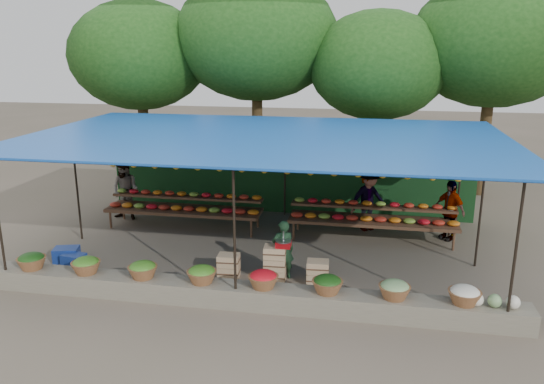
% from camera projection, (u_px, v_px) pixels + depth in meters
% --- Properties ---
extents(ground, '(60.00, 60.00, 0.00)m').
position_uv_depth(ground, '(265.00, 251.00, 12.75)').
color(ground, brown).
rests_on(ground, ground).
extents(stone_curb, '(10.60, 0.55, 0.40)m').
position_uv_depth(stone_curb, '(238.00, 295.00, 10.09)').
color(stone_curb, '#676052').
rests_on(stone_curb, ground).
extents(stall_canopy, '(10.80, 6.60, 2.82)m').
position_uv_depth(stall_canopy, '(266.00, 141.00, 12.09)').
color(stall_canopy, black).
rests_on(stall_canopy, ground).
extents(produce_baskets, '(8.98, 0.58, 0.34)m').
position_uv_depth(produce_baskets, '(232.00, 277.00, 10.01)').
color(produce_baskets, brown).
rests_on(produce_baskets, stone_curb).
extents(netting_backdrop, '(10.60, 0.06, 2.50)m').
position_uv_depth(netting_backdrop, '(286.00, 171.00, 15.40)').
color(netting_backdrop, '#16401A').
rests_on(netting_backdrop, ground).
extents(tree_row, '(16.51, 5.50, 7.12)m').
position_uv_depth(tree_row, '(316.00, 48.00, 17.17)').
color(tree_row, '#382914').
rests_on(tree_row, ground).
extents(fruit_table_left, '(4.21, 0.95, 0.93)m').
position_uv_depth(fruit_table_left, '(185.00, 206.00, 14.30)').
color(fruit_table_left, '#47311C').
rests_on(fruit_table_left, ground).
extents(fruit_table_right, '(4.21, 0.95, 0.93)m').
position_uv_depth(fruit_table_right, '(373.00, 216.00, 13.43)').
color(fruit_table_right, '#47311C').
rests_on(fruit_table_right, ground).
extents(crate_counter, '(2.37, 0.37, 0.77)m').
position_uv_depth(crate_counter, '(274.00, 267.00, 11.10)').
color(crate_counter, tan).
rests_on(crate_counter, ground).
extents(weighing_scale, '(0.33, 0.33, 0.35)m').
position_uv_depth(weighing_scale, '(283.00, 243.00, 10.92)').
color(weighing_scale, '#B00E14').
rests_on(weighing_scale, crate_counter).
extents(vendor_seated, '(0.54, 0.44, 1.29)m').
position_uv_depth(vendor_seated, '(283.00, 250.00, 11.13)').
color(vendor_seated, '#16321D').
rests_on(vendor_seated, ground).
extents(customer_left, '(0.91, 0.76, 1.68)m').
position_uv_depth(customer_left, '(125.00, 191.00, 14.92)').
color(customer_left, slate).
rests_on(customer_left, ground).
extents(customer_mid, '(1.27, 1.14, 1.70)m').
position_uv_depth(customer_mid, '(369.00, 199.00, 14.02)').
color(customer_mid, slate).
rests_on(customer_mid, ground).
extents(customer_right, '(0.89, 0.92, 1.54)m').
position_uv_depth(customer_right, '(449.00, 210.00, 13.38)').
color(customer_right, slate).
rests_on(customer_right, ground).
extents(blue_crate_front, '(0.53, 0.42, 0.29)m').
position_uv_depth(blue_crate_front, '(74.00, 260.00, 11.87)').
color(blue_crate_front, navy).
rests_on(blue_crate_front, ground).
extents(blue_crate_back, '(0.63, 0.52, 0.33)m').
position_uv_depth(blue_crate_back, '(67.00, 254.00, 12.14)').
color(blue_crate_back, navy).
rests_on(blue_crate_back, ground).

